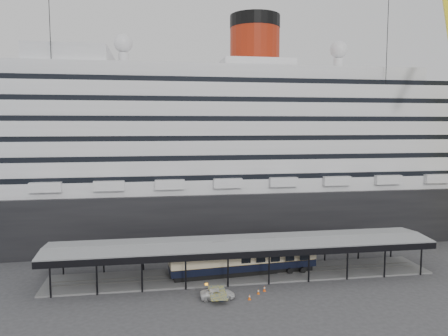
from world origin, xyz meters
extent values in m
plane|color=#363638|center=(0.00, 0.00, 0.00)|extent=(200.00, 200.00, 0.00)
cube|color=black|center=(0.00, 32.00, 5.00)|extent=(130.00, 30.00, 10.00)
cylinder|color=#9D220C|center=(8.00, 32.00, 37.40)|extent=(10.00, 10.00, 9.00)
cylinder|color=black|center=(8.00, 32.00, 42.65)|extent=(10.10, 10.10, 2.50)
sphere|color=silver|center=(-18.00, 32.00, 37.70)|extent=(3.60, 3.60, 3.60)
sphere|color=silver|center=(26.00, 32.00, 37.70)|extent=(3.60, 3.60, 3.60)
cube|color=slate|center=(0.00, 5.00, 0.12)|extent=(56.00, 8.00, 0.24)
cube|color=slate|center=(0.00, 4.28, 0.28)|extent=(54.00, 0.08, 0.10)
cube|color=slate|center=(0.00, 5.72, 0.28)|extent=(54.00, 0.08, 0.10)
cube|color=black|center=(0.00, 0.50, 4.45)|extent=(56.00, 0.18, 0.90)
cube|color=black|center=(0.00, 9.50, 4.45)|extent=(56.00, 0.18, 0.90)
cube|color=slate|center=(0.00, 5.00, 5.18)|extent=(56.00, 9.00, 0.24)
cylinder|color=black|center=(-29.22, 21.75, 23.60)|extent=(0.12, 0.12, 47.21)
cylinder|color=black|center=(30.26, 20.24, 23.60)|extent=(0.12, 0.12, 47.21)
imported|color=silver|center=(-4.91, -2.93, 0.62)|extent=(4.51, 2.23, 1.23)
cube|color=black|center=(0.20, 5.00, 0.59)|extent=(20.99, 4.22, 0.70)
cube|color=black|center=(0.20, 5.00, 1.48)|extent=(22.02, 4.70, 1.09)
cube|color=beige|center=(0.20, 5.00, 2.67)|extent=(22.02, 4.74, 1.29)
cube|color=black|center=(0.20, 5.00, 3.52)|extent=(22.02, 4.70, 0.40)
cube|color=#E15E0C|center=(0.60, -2.27, 0.01)|extent=(0.36, 0.36, 0.03)
cone|color=#E15E0C|center=(0.60, -2.27, 0.36)|extent=(0.30, 0.30, 0.67)
cylinder|color=white|center=(0.60, -2.27, 0.42)|extent=(0.22, 0.22, 0.13)
cube|color=#FB630D|center=(-0.96, -3.91, 0.01)|extent=(0.45, 0.45, 0.03)
cone|color=#FB630D|center=(-0.96, -3.91, 0.37)|extent=(0.38, 0.38, 0.71)
cylinder|color=white|center=(-0.96, -3.91, 0.44)|extent=(0.23, 0.23, 0.14)
cube|color=#F7550D|center=(1.63, -1.46, 0.02)|extent=(0.45, 0.45, 0.03)
cone|color=#F7550D|center=(1.63, -1.46, 0.39)|extent=(0.38, 0.38, 0.74)
cylinder|color=white|center=(1.63, -1.46, 0.46)|extent=(0.24, 0.24, 0.14)
camera|label=1|loc=(-12.85, -56.03, 22.18)|focal=35.00mm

